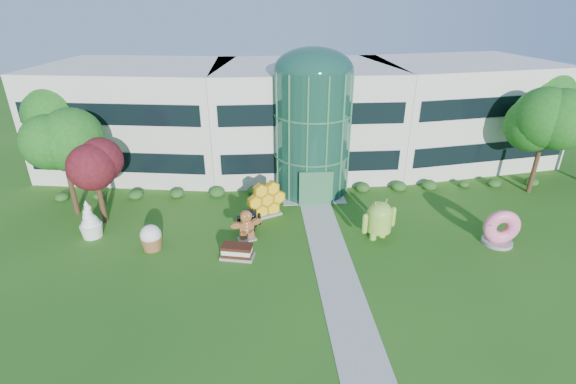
{
  "coord_description": "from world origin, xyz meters",
  "views": [
    {
      "loc": [
        -4.34,
        -19.75,
        14.8
      ],
      "look_at": [
        -2.37,
        6.0,
        2.6
      ],
      "focal_mm": 26.0,
      "sensor_mm": 36.0,
      "label": 1
    }
  ],
  "objects_px": {
    "donut": "(501,227)",
    "gingerbread": "(246,225)",
    "android_green": "(379,217)",
    "android_black": "(249,219)"
  },
  "relations": [
    {
      "from": "donut",
      "to": "gingerbread",
      "type": "distance_m",
      "value": 16.54
    },
    {
      "from": "android_green",
      "to": "gingerbread",
      "type": "relative_size",
      "value": 1.31
    },
    {
      "from": "android_black",
      "to": "donut",
      "type": "distance_m",
      "value": 16.53
    },
    {
      "from": "android_green",
      "to": "donut",
      "type": "distance_m",
      "value": 7.78
    },
    {
      "from": "android_green",
      "to": "donut",
      "type": "xyz_separation_m",
      "value": [
        7.67,
        -1.29,
        -0.3
      ]
    },
    {
      "from": "android_green",
      "to": "donut",
      "type": "relative_size",
      "value": 1.24
    },
    {
      "from": "gingerbread",
      "to": "android_green",
      "type": "bearing_deg",
      "value": -21.66
    },
    {
      "from": "android_green",
      "to": "gingerbread",
      "type": "bearing_deg",
      "value": 156.16
    },
    {
      "from": "android_green",
      "to": "donut",
      "type": "height_order",
      "value": "android_green"
    },
    {
      "from": "android_black",
      "to": "donut",
      "type": "bearing_deg",
      "value": -21.35
    }
  ]
}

